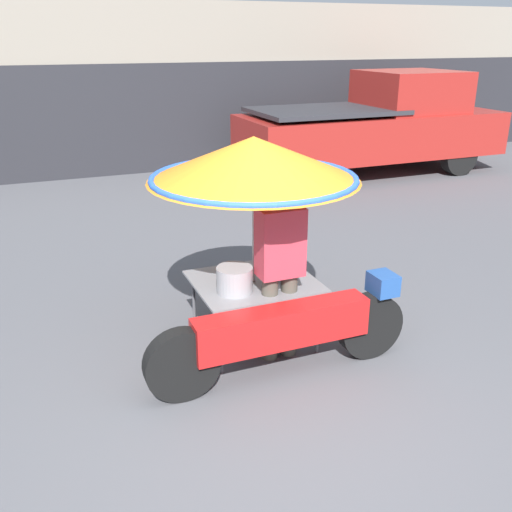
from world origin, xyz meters
TOP-DOWN VIEW (x-y plane):
  - ground_plane at (0.00, 0.00)m, footprint 36.00×36.00m
  - shopfront_building at (0.00, 9.46)m, footprint 28.00×2.06m
  - vendor_motorcycle_cart at (0.20, 1.02)m, footprint 2.27×1.78m
  - vendor_person at (0.30, 0.79)m, footprint 0.38×0.22m
  - pickup_truck at (5.13, 6.65)m, footprint 5.34×1.88m

SIDE VIEW (x-z plane):
  - ground_plane at x=0.00m, z-range 0.00..0.00m
  - vendor_person at x=0.30m, z-range 0.09..1.65m
  - pickup_truck at x=5.13m, z-range -0.04..1.96m
  - vendor_motorcycle_cart at x=0.20m, z-range 0.49..2.38m
  - shopfront_building at x=0.00m, z-range -0.01..3.30m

